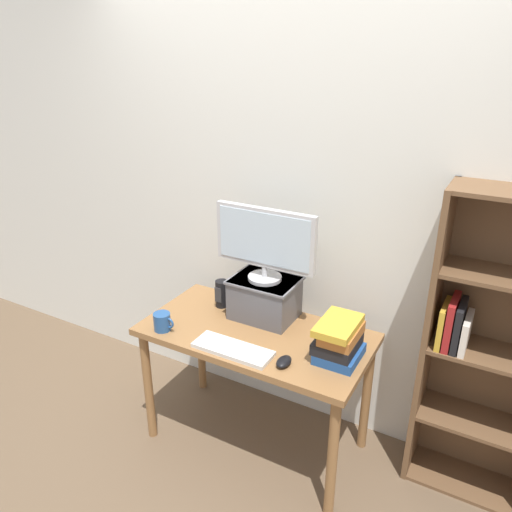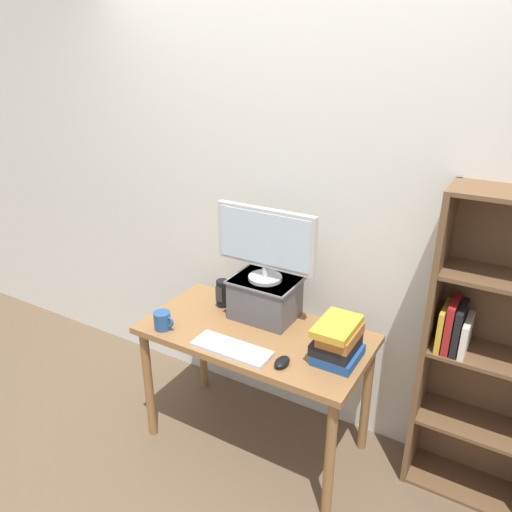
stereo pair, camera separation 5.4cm
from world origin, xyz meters
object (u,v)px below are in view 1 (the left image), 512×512
Objects in this scene: book_stack at (339,340)px; desk_speaker at (222,294)px; desk at (256,346)px; bookshelf_unit at (490,351)px; computer_mouse at (284,362)px; riser_box at (265,297)px; coffee_mug at (162,322)px; keyboard at (233,349)px; computer_monitor at (265,242)px.

desk_speaker is (-0.77, 0.16, -0.02)m from book_stack.
desk is 0.76× the size of bookshelf_unit.
bookshelf_unit is 0.98m from computer_mouse.
riser_box is 0.56m from coffee_mug.
keyboard is 2.54× the size of desk_speaker.
bookshelf_unit is 4.41× the size of riser_box.
desk_speaker is (-0.57, 0.34, 0.06)m from computer_mouse.
coffee_mug is at bearing -109.78° from desk_speaker.
computer_monitor is (-0.03, 0.16, 0.54)m from desk.
desk is 1.15m from bookshelf_unit.
riser_box is 0.27m from desk_speaker.
desk is 7.54× the size of desk_speaker.
computer_mouse is 0.28m from book_stack.
desk is at bearing -77.86° from computer_monitor.
computer_monitor reaches higher than desk.
computer_mouse is at bearing -50.49° from riser_box.
book_stack is (-0.64, -0.31, 0.03)m from bookshelf_unit.
computer_monitor reaches higher than book_stack.
book_stack is at bearing 42.03° from computer_mouse.
bookshelf_unit is 1.22m from keyboard.
book_stack reaches higher than keyboard.
computer_mouse is (0.30, -0.36, -0.10)m from riser_box.
riser_box is 0.53m from book_stack.
riser_box is at bearing 90.00° from computer_monitor.
coffee_mug is (-0.44, -0.22, 0.14)m from desk.
desk_speaker is (-0.27, -0.02, -0.04)m from riser_box.
computer_mouse is 0.70m from coffee_mug.
bookshelf_unit is 3.90× the size of keyboard.
book_stack is 0.93m from coffee_mug.
coffee_mug is (-0.40, -0.39, -0.40)m from computer_monitor.
bookshelf_unit is at bearing 18.58° from coffee_mug.
keyboard is 3.35× the size of coffee_mug.
bookshelf_unit is 1.42m from desk_speaker.
desk is 2.12× the size of computer_monitor.
coffee_mug is at bearing -177.65° from computer_mouse.
computer_monitor is 2.11× the size of book_stack.
desk is 9.95× the size of coffee_mug.
coffee_mug reaches higher than desk.
computer_monitor reaches higher than coffee_mug.
book_stack is at bearing -19.40° from computer_monitor.
riser_box is (-1.14, -0.13, 0.05)m from bookshelf_unit.
book_stack reaches higher than desk.
computer_monitor is 0.63m from computer_mouse.
riser_box is at bearing -173.43° from bookshelf_unit.
keyboard is (0.03, -0.38, -0.44)m from computer_monitor.
riser_box reaches higher than keyboard.
book_stack is (0.46, -0.01, 0.19)m from desk.
computer_mouse is 0.66m from desk_speaker.
desk is 0.35m from computer_mouse.
book_stack is 2.22× the size of coffee_mug.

